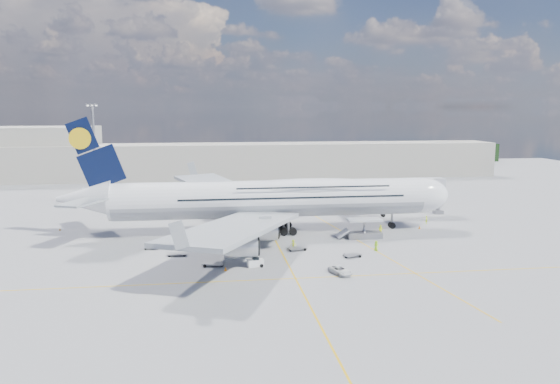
{
  "coord_description": "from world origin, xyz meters",
  "views": [
    {
      "loc": [
        -12.54,
        -95.43,
        24.68
      ],
      "look_at": [
        1.56,
        8.0,
        8.37
      ],
      "focal_mm": 35.0,
      "sensor_mm": 36.0,
      "label": 1
    }
  ],
  "objects": [
    {
      "name": "taxi_line_diag",
      "position": [
        14.0,
        10.0,
        0.01
      ],
      "size": [
        14.16,
        99.06,
        0.01
      ],
      "primitive_type": "cube",
      "rotation": [
        0.0,
        0.0,
        0.14
      ],
      "color": "#DEA80B",
      "rests_on": "ground"
    },
    {
      "name": "catering_truck_outer",
      "position": [
        -15.24,
        35.61,
        1.92
      ],
      "size": [
        7.5,
        5.44,
        4.13
      ],
      "rotation": [
        0.0,
        0.0,
        -0.51
      ],
      "color": "gray",
      "rests_on": "ground"
    },
    {
      "name": "dolly_nose_far",
      "position": [
        2.89,
        -4.47,
        0.36
      ],
      "size": [
        3.53,
        2.58,
        0.46
      ],
      "rotation": [
        0.0,
        0.0,
        0.31
      ],
      "color": "gray",
      "rests_on": "ground"
    },
    {
      "name": "crew_wing",
      "position": [
        -5.64,
        -4.19,
        0.94
      ],
      "size": [
        0.58,
        1.14,
        1.87
      ],
      "primitive_type": "imported",
      "rotation": [
        0.0,
        0.0,
        1.46
      ],
      "color": "#D5E918",
      "rests_on": "ground"
    },
    {
      "name": "dolly_row_c",
      "position": [
        -6.01,
        1.63,
        0.95
      ],
      "size": [
        3.06,
        2.1,
        1.76
      ],
      "rotation": [
        0.0,
        0.0,
        0.24
      ],
      "color": "gray",
      "rests_on": "ground"
    },
    {
      "name": "dolly_row_b",
      "position": [
        -11.77,
        -12.03,
        0.38
      ],
      "size": [
        3.62,
        2.43,
        0.49
      ],
      "rotation": [
        0.0,
        0.0,
        -0.21
      ],
      "color": "gray",
      "rests_on": "ground"
    },
    {
      "name": "catering_truck_inner",
      "position": [
        -11.82,
        30.72,
        1.62
      ],
      "size": [
        5.96,
        2.77,
        3.44
      ],
      "rotation": [
        0.0,
        0.0,
        0.13
      ],
      "color": "gray",
      "rests_on": "ground"
    },
    {
      "name": "dolly_row_a",
      "position": [
        -17.7,
        -5.23,
        0.36
      ],
      "size": [
        3.16,
        1.72,
        0.46
      ],
      "rotation": [
        0.0,
        0.0,
        0.02
      ],
      "color": "gray",
      "rests_on": "ground"
    },
    {
      "name": "cone_wing_right_outer",
      "position": [
        -9.95,
        -14.9,
        0.3
      ],
      "size": [
        0.49,
        0.49,
        0.63
      ],
      "color": "orange",
      "rests_on": "ground"
    },
    {
      "name": "crew_nose",
      "position": [
        33.81,
        13.2,
        0.89
      ],
      "size": [
        0.74,
        0.77,
        1.78
      ],
      "primitive_type": "imported",
      "rotation": [
        0.0,
        0.0,
        0.86
      ],
      "color": "#DAFF1A",
      "rests_on": "ground"
    },
    {
      "name": "dolly_nose_near",
      "position": [
        11.22,
        -10.01,
        0.33
      ],
      "size": [
        3.28,
        2.56,
        0.43
      ],
      "rotation": [
        0.0,
        0.0,
        0.4
      ],
      "color": "gray",
      "rests_on": "ground"
    },
    {
      "name": "airliner",
      "position": [
        0.26,
        10.0,
        6.87
      ],
      "size": [
        77.26,
        79.15,
        23.71
      ],
      "color": "white",
      "rests_on": "ground"
    },
    {
      "name": "crew_loader",
      "position": [
        21.0,
        4.91,
        0.97
      ],
      "size": [
        1.14,
        1.02,
        1.93
      ],
      "primitive_type": "imported",
      "rotation": [
        0.0,
        0.0,
        -0.36
      ],
      "color": "#EDFF1A",
      "rests_on": "ground"
    },
    {
      "name": "cone_wing_left_outer",
      "position": [
        -19.03,
        38.49,
        0.25
      ],
      "size": [
        0.42,
        0.42,
        0.53
      ],
      "color": "orange",
      "rests_on": "ground"
    },
    {
      "name": "crew_tug",
      "position": [
        2.35,
        -3.42,
        0.82
      ],
      "size": [
        1.19,
        0.89,
        1.64
      ],
      "primitive_type": "imported",
      "rotation": [
        0.0,
        0.0,
        -0.29
      ],
      "color": "#DCF119",
      "rests_on": "ground"
    },
    {
      "name": "light_mast",
      "position": [
        -40.0,
        45.0,
        13.21
      ],
      "size": [
        3.0,
        0.7,
        25.5
      ],
      "color": "gray",
      "rests_on": "ground"
    },
    {
      "name": "cone_wing_right_inner",
      "position": [
        -5.0,
        -2.24,
        0.3
      ],
      "size": [
        0.48,
        0.48,
        0.61
      ],
      "color": "orange",
      "rests_on": "ground"
    },
    {
      "name": "cone_wing_left_inner",
      "position": [
        -1.52,
        23.84,
        0.26
      ],
      "size": [
        0.42,
        0.42,
        0.54
      ],
      "color": "orange",
      "rests_on": "ground"
    },
    {
      "name": "cone_tail",
      "position": [
        -42.07,
        17.11,
        0.25
      ],
      "size": [
        0.41,
        0.41,
        0.52
      ],
      "color": "orange",
      "rests_on": "ground"
    },
    {
      "name": "ground",
      "position": [
        0.0,
        0.0,
        0.0
      ],
      "size": [
        300.0,
        300.0,
        0.0
      ],
      "primitive_type": "plane",
      "color": "gray",
      "rests_on": "ground"
    },
    {
      "name": "jet_bridge",
      "position": [
        29.81,
        20.94,
        6.85
      ],
      "size": [
        18.8,
        12.1,
        8.5
      ],
      "color": "#B7B7BC",
      "rests_on": "ground"
    },
    {
      "name": "taxi_line_cross",
      "position": [
        0.0,
        -20.0,
        0.01
      ],
      "size": [
        120.0,
        0.25,
        0.01
      ],
      "primitive_type": "cube",
      "color": "#DEA80B",
      "rests_on": "ground"
    },
    {
      "name": "cone_nose",
      "position": [
        30.53,
        8.88,
        0.3
      ],
      "size": [
        0.49,
        0.49,
        0.62
      ],
      "color": "orange",
      "rests_on": "ground"
    },
    {
      "name": "taxi_line_main",
      "position": [
        0.0,
        0.0,
        0.01
      ],
      "size": [
        0.25,
        220.0,
        0.01
      ],
      "primitive_type": "cube",
      "color": "#DEA80B",
      "rests_on": "ground"
    },
    {
      "name": "crew_van",
      "position": [
        16.35,
        -6.81,
        0.91
      ],
      "size": [
        1.04,
        1.03,
        1.82
      ],
      "primitive_type": "imported",
      "rotation": [
        0.0,
        0.0,
        2.37
      ],
      "color": "#9DE518",
      "rests_on": "ground"
    },
    {
      "name": "cargo_loader",
      "position": [
        16.82,
        2.89,
        1.25
      ],
      "size": [
        8.53,
        3.2,
        3.67
      ],
      "color": "silver",
      "rests_on": "ground"
    },
    {
      "name": "dolly_back",
      "position": [
        -22.29,
        -0.27,
        0.3
      ],
      "size": [
        2.77,
        1.73,
        0.38
      ],
      "rotation": [
        0.0,
        0.0,
        -0.13
      ],
      "color": "gray",
      "rests_on": "ground"
    },
    {
      "name": "service_van",
      "position": [
        6.91,
        -18.97,
        0.59
      ],
      "size": [
        3.32,
        4.68,
        1.18
      ],
      "primitive_type": "imported",
      "rotation": [
        0.0,
        0.0,
        0.35
      ],
      "color": "silver",
      "rests_on": "ground"
    },
    {
      "name": "baggage_tug",
      "position": [
        -5.22,
        -13.48,
        0.69
      ],
      "size": [
        2.67,
        1.61,
        1.56
      ],
      "rotation": [
        0.0,
        0.0,
        0.19
      ],
      "color": "white",
      "rests_on": "ground"
    },
    {
      "name": "terminal",
      "position": [
        0.0,
        95.0,
        6.0
      ],
      "size": [
        180.0,
        16.0,
        12.0
      ],
      "primitive_type": "cube",
      "color": "#B2AD9E",
      "rests_on": "ground"
    },
    {
      "name": "tree_line",
      "position": [
        40.0,
        140.0,
        4.0
      ],
      "size": [
        160.0,
        6.0,
        8.0
      ],
      "primitive_type": "cube",
      "color": "#193814",
      "rests_on": "ground"
    },
    {
      "name": "hangar",
      "position": [
        -70.0,
        100.0,
        9.0
      ],
      "size": [
        40.0,
        22.0,
        18.0
      ],
      "primitive_type": "cube",
      "color": "#B2AD9E",
      "rests_on": "ground"
    }
  ]
}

